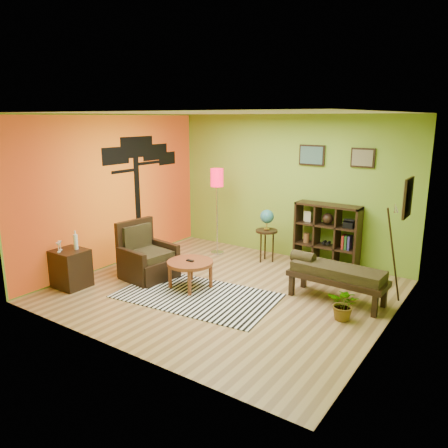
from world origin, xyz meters
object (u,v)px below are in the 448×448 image
Objects in this scene: side_cabinet at (71,268)px; coffee_table at (190,265)px; armchair at (146,260)px; cube_shelf at (327,236)px; globe_table at (267,222)px; potted_plant at (344,307)px; floor_lamp at (217,185)px; bench at (335,273)px.

coffee_table is at bearing 32.49° from side_cabinet.
cube_shelf is (2.41, 2.28, 0.30)m from armchair.
side_cabinet is 4.56m from cube_shelf.
potted_plant is (2.13, -1.62, -0.59)m from globe_table.
floor_lamp is at bearing 154.97° from potted_plant.
coffee_table is 1.59× the size of potted_plant.
globe_table is 2.74m from potted_plant.
side_cabinet is 0.92× the size of globe_table.
armchair is 3.21m from bench.
cube_shelf reaches higher than armchair.
cube_shelf is 2.53× the size of potted_plant.
side_cabinet reaches higher than bench.
cube_shelf is (2.18, 0.46, -0.82)m from floor_lamp.
side_cabinet is at bearing -124.21° from globe_table.
floor_lamp is 2.37m from cube_shelf.
cube_shelf is at bearing 43.38° from armchair.
floor_lamp is (-0.73, 1.79, 1.02)m from coffee_table.
coffee_table is 2.51m from potted_plant.
cube_shelf is 2.26m from potted_plant.
globe_table is 0.68× the size of bench.
coffee_table is 0.43× the size of floor_lamp.
potted_plant is (0.36, -0.56, -0.25)m from bench.
globe_table is at bearing 55.79° from side_cabinet.
armchair reaches higher than side_cabinet.
armchair reaches higher than coffee_table.
floor_lamp is 1.16× the size of bench.
bench is at bearing -18.21° from floor_lamp.
potted_plant is (2.49, 0.29, -0.21)m from coffee_table.
armchair is at bearing -136.62° from cube_shelf.
side_cabinet is 4.37m from potted_plant.
side_cabinet reaches higher than potted_plant.
armchair is at bearing -178.57° from coffee_table.
bench is (2.85, -0.94, -0.98)m from floor_lamp.
potted_plant is (3.45, 0.32, -0.11)m from armchair.
cube_shelf is (1.09, 0.34, -0.18)m from globe_table.
coffee_table is 1.98m from globe_table.
armchair is 0.65× the size of bench.
floor_lamp is at bearing -168.05° from cube_shelf.
armchair reaches higher than bench.
coffee_table is 0.76× the size of armchair.
side_cabinet is at bearing -133.21° from cube_shelf.
floor_lamp is 1.70× the size of globe_table.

